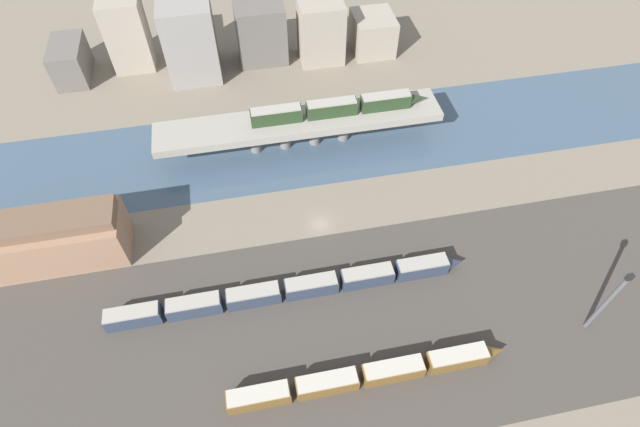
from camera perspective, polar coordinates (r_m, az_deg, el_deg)
name	(u,v)px	position (r m, az deg, el deg)	size (l,w,h in m)	color
ground_plane	(320,224)	(103.91, 0.04, -1.24)	(400.00, 400.00, 0.00)	#756B5B
railbed_yard	(346,329)	(91.58, 3.03, -12.99)	(280.00, 42.00, 0.01)	#423D38
river_water	(300,144)	(120.39, -2.27, 7.97)	(320.00, 28.04, 0.01)	#3D5166
bridge	(299,123)	(116.12, -2.37, 10.27)	(65.61, 9.94, 7.80)	gray
train_on_bridge	(338,107)	(115.35, 2.05, 12.03)	(40.82, 2.87, 3.69)	#23381E
train_yard_near	(369,375)	(86.67, 5.58, -17.92)	(47.44, 3.03, 3.43)	brown
train_yard_mid	(290,290)	(93.32, -3.49, -8.69)	(67.13, 3.07, 3.61)	#2D384C
warehouse_building	(47,239)	(108.10, -28.77, -2.60)	(28.69, 10.51, 11.63)	#937056
signal_tower	(607,302)	(96.57, 29.95, -8.76)	(1.00, 0.76, 17.13)	#4C4C51
city_block_far_left	(70,61)	(153.34, -26.64, 15.32)	(8.14, 14.40, 9.57)	#605B56
city_block_left	(127,33)	(149.19, -21.17, 18.64)	(10.41, 9.70, 19.13)	gray
city_block_center	(190,38)	(141.28, -14.64, 18.88)	(13.08, 15.35, 20.54)	gray
city_block_right	(261,33)	(144.37, -6.74, 19.79)	(13.09, 9.76, 15.82)	#605B56
city_block_far_right	(321,31)	(143.60, 0.10, 20.12)	(11.75, 10.17, 16.58)	gray
city_block_tall	(373,33)	(149.54, 6.05, 19.80)	(11.07, 12.29, 10.28)	gray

